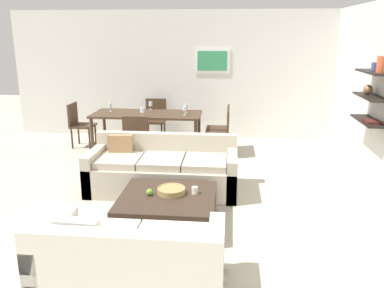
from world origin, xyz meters
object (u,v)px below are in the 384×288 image
at_px(coffee_table, 168,210).
at_px(candle_jar, 195,190).
at_px(dining_chair_right_near, 222,130).
at_px(decorative_bowl, 171,190).
at_px(loveseat_white, 131,265).
at_px(wine_glass_right_near, 185,109).
at_px(sofa_beige, 163,171).
at_px(wine_glass_right_far, 186,107).
at_px(dining_table, 147,117).
at_px(dining_chair_head, 155,117).
at_px(wine_glass_left_far, 110,106).
at_px(dining_chair_left_far, 79,122).
at_px(wine_glass_foot, 142,110).
at_px(apple_on_coffee_table, 149,192).
at_px(dining_chair_right_far, 222,125).
at_px(dining_chair_foot, 137,137).
at_px(wine_glass_head, 151,104).

xyz_separation_m(coffee_table, candle_jar, (0.32, 0.09, 0.23)).
bearing_deg(dining_chair_right_near, decorative_bowl, -100.53).
distance_m(loveseat_white, wine_glass_right_near, 4.36).
bearing_deg(decorative_bowl, sofa_beige, 105.33).
bearing_deg(wine_glass_right_far, decorative_bowl, -86.82).
xyz_separation_m(coffee_table, dining_table, (-0.88, 3.08, 0.49)).
height_order(dining_chair_head, wine_glass_left_far, wine_glass_left_far).
height_order(sofa_beige, dining_chair_left_far, dining_chair_left_far).
distance_m(sofa_beige, wine_glass_left_far, 2.56).
height_order(dining_chair_head, wine_glass_foot, wine_glass_foot).
relative_size(loveseat_white, decorative_bowl, 4.64).
height_order(apple_on_coffee_table, dining_chair_right_far, dining_chair_right_far).
height_order(decorative_bowl, dining_chair_head, dining_chair_head).
height_order(decorative_bowl, dining_chair_foot, dining_chair_foot).
distance_m(decorative_bowl, wine_glass_left_far, 3.56).
bearing_deg(wine_glass_head, dining_chair_right_far, -7.09).
height_order(apple_on_coffee_table, wine_glass_left_far, wine_glass_left_far).
distance_m(dining_chair_right_near, wine_glass_right_far, 0.84).
xyz_separation_m(coffee_table, wine_glass_right_far, (-0.13, 3.19, 0.68)).
xyz_separation_m(wine_glass_head, wine_glass_left_far, (-0.74, -0.27, 0.00)).
xyz_separation_m(coffee_table, wine_glass_left_far, (-1.62, 3.19, 0.68)).
relative_size(loveseat_white, wine_glass_left_far, 9.64).
distance_m(dining_table, dining_chair_head, 0.86).
relative_size(sofa_beige, dining_chair_left_far, 2.42).
height_order(dining_chair_foot, wine_glass_right_far, wine_glass_right_far).
bearing_deg(wine_glass_right_far, dining_chair_right_near, -23.56).
bearing_deg(wine_glass_right_near, wine_glass_head, 147.04).
height_order(wine_glass_right_near, wine_glass_foot, wine_glass_foot).
distance_m(loveseat_white, wine_glass_right_far, 4.57).
xyz_separation_m(loveseat_white, decorative_bowl, (0.14, 1.42, 0.13)).
xyz_separation_m(candle_jar, dining_chair_right_near, (0.24, 2.80, 0.08)).
bearing_deg(wine_glass_right_far, dining_chair_right_far, 7.21).
bearing_deg(dining_chair_head, dining_chair_left_far, -155.84).
height_order(dining_chair_foot, wine_glass_head, wine_glass_head).
relative_size(loveseat_white, dining_chair_right_far, 1.79).
xyz_separation_m(candle_jar, dining_chair_right_far, (0.24, 3.19, 0.08)).
bearing_deg(decorative_bowl, wine_glass_head, 105.18).
bearing_deg(candle_jar, wine_glass_left_far, 122.05).
xyz_separation_m(dining_chair_left_far, dining_chair_right_far, (2.88, 0.00, 0.00)).
height_order(dining_chair_head, wine_glass_head, wine_glass_head).
distance_m(decorative_bowl, apple_on_coffee_table, 0.26).
distance_m(dining_chair_left_far, wine_glass_left_far, 0.79).
bearing_deg(coffee_table, dining_chair_right_far, 80.26).
xyz_separation_m(decorative_bowl, apple_on_coffee_table, (-0.25, -0.08, 0.00)).
height_order(dining_chair_right_far, wine_glass_head, wine_glass_head).
bearing_deg(wine_glass_head, dining_chair_left_far, -172.91).
bearing_deg(apple_on_coffee_table, decorative_bowl, 18.71).
relative_size(sofa_beige, candle_jar, 24.66).
height_order(apple_on_coffee_table, wine_glass_foot, wine_glass_foot).
distance_m(loveseat_white, dining_chair_left_far, 5.13).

